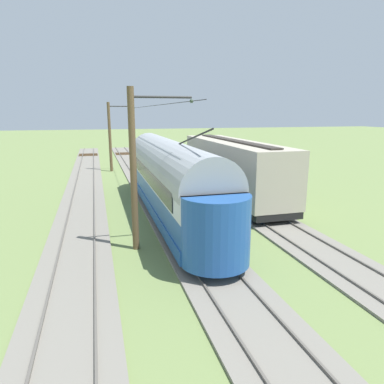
{
  "coord_description": "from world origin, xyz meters",
  "views": [
    {
      "loc": [
        3.97,
        19.34,
        5.79
      ],
      "look_at": [
        -0.85,
        2.01,
        1.67
      ],
      "focal_mm": 32.44,
      "sensor_mm": 36.0,
      "label": 1
    }
  ],
  "objects_px": {
    "vintage_streetcar": "(170,177)",
    "switch_stand": "(208,168)",
    "boxcar_adjacent": "(232,167)",
    "catenary_pole_foreground": "(111,136)",
    "track_end_bumper": "(195,171)",
    "catenary_pole_mid_near": "(135,168)"
  },
  "relations": [
    {
      "from": "boxcar_adjacent",
      "to": "track_end_bumper",
      "type": "height_order",
      "value": "boxcar_adjacent"
    },
    {
      "from": "boxcar_adjacent",
      "to": "switch_stand",
      "type": "relative_size",
      "value": 10.73
    },
    {
      "from": "catenary_pole_foreground",
      "to": "switch_stand",
      "type": "height_order",
      "value": "catenary_pole_foreground"
    },
    {
      "from": "catenary_pole_foreground",
      "to": "track_end_bumper",
      "type": "distance_m",
      "value": 9.31
    },
    {
      "from": "catenary_pole_mid_near",
      "to": "track_end_bumper",
      "type": "relative_size",
      "value": 3.79
    },
    {
      "from": "track_end_bumper",
      "to": "catenary_pole_foreground",
      "type": "bearing_deg",
      "value": -32.23
    },
    {
      "from": "catenary_pole_foreground",
      "to": "switch_stand",
      "type": "distance_m",
      "value": 10.3
    },
    {
      "from": "switch_stand",
      "to": "catenary_pole_mid_near",
      "type": "bearing_deg",
      "value": 62.42
    },
    {
      "from": "catenary_pole_foreground",
      "to": "track_end_bumper",
      "type": "xyz_separation_m",
      "value": [
        -7.4,
        4.67,
        -3.16
      ]
    },
    {
      "from": "boxcar_adjacent",
      "to": "catenary_pole_foreground",
      "type": "xyz_separation_m",
      "value": [
        7.41,
        -13.9,
        1.4
      ]
    },
    {
      "from": "vintage_streetcar",
      "to": "switch_stand",
      "type": "relative_size",
      "value": 14.65
    },
    {
      "from": "catenary_pole_mid_near",
      "to": "vintage_streetcar",
      "type": "bearing_deg",
      "value": -117.86
    },
    {
      "from": "switch_stand",
      "to": "catenary_pole_foreground",
      "type": "bearing_deg",
      "value": -28.15
    },
    {
      "from": "boxcar_adjacent",
      "to": "catenary_pole_mid_near",
      "type": "relative_size",
      "value": 1.94
    },
    {
      "from": "boxcar_adjacent",
      "to": "switch_stand",
      "type": "height_order",
      "value": "boxcar_adjacent"
    },
    {
      "from": "catenary_pole_mid_near",
      "to": "switch_stand",
      "type": "relative_size",
      "value": 5.52
    },
    {
      "from": "catenary_pole_mid_near",
      "to": "boxcar_adjacent",
      "type": "bearing_deg",
      "value": -134.76
    },
    {
      "from": "catenary_pole_foreground",
      "to": "track_end_bumper",
      "type": "bearing_deg",
      "value": 147.77
    },
    {
      "from": "vintage_streetcar",
      "to": "switch_stand",
      "type": "xyz_separation_m",
      "value": [
        -6.29,
        -12.1,
        -1.56
      ]
    },
    {
      "from": "vintage_streetcar",
      "to": "catenary_pole_foreground",
      "type": "relative_size",
      "value": 2.65
    },
    {
      "from": "switch_stand",
      "to": "track_end_bumper",
      "type": "distance_m",
      "value": 1.36
    },
    {
      "from": "switch_stand",
      "to": "track_end_bumper",
      "type": "bearing_deg",
      "value": -0.05
    }
  ]
}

